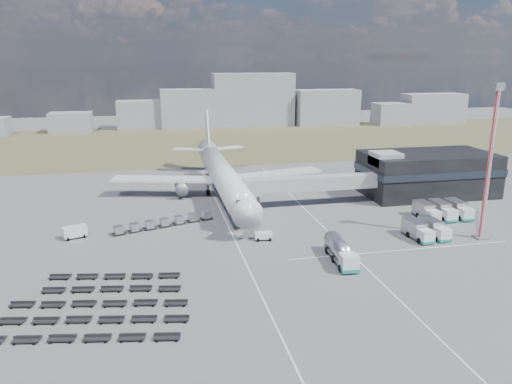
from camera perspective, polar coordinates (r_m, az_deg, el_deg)
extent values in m
plane|color=#565659|center=(87.91, -0.85, -6.01)|extent=(420.00, 420.00, 0.00)
cube|color=brown|center=(193.73, -7.14, 5.62)|extent=(420.00, 90.00, 0.01)
cube|color=silver|center=(92.19, -2.68, -5.00)|extent=(0.25, 110.00, 0.01)
cube|color=silver|center=(96.50, 7.96, -4.20)|extent=(0.25, 110.00, 0.01)
cube|color=silver|center=(88.94, 16.30, -6.39)|extent=(40.00, 0.25, 0.01)
cube|color=black|center=(125.21, 18.99, 1.99)|extent=(30.00, 16.00, 10.00)
cube|color=#262D38|center=(124.95, 19.04, 2.53)|extent=(30.40, 16.40, 1.60)
cube|color=#939399|center=(116.87, 14.60, 3.70)|extent=(6.00, 6.00, 3.00)
cube|color=#939399|center=(109.74, 6.38, 1.01)|extent=(29.80, 3.00, 3.00)
cube|color=#939399|center=(105.91, -0.45, 0.59)|extent=(4.00, 3.60, 3.40)
cylinder|color=slate|center=(107.35, 0.29, -0.62)|extent=(0.70, 0.70, 5.10)
cylinder|color=black|center=(107.94, 0.29, -1.69)|extent=(1.40, 0.90, 1.40)
cylinder|color=silver|center=(114.66, -3.74, 1.79)|extent=(5.60, 48.00, 5.60)
cone|color=silver|center=(89.41, -1.30, -2.05)|extent=(5.60, 5.00, 5.60)
cone|color=silver|center=(141.69, -5.39, 4.67)|extent=(5.60, 8.00, 5.60)
cube|color=black|center=(91.06, -1.53, -1.20)|extent=(2.20, 2.00, 0.80)
cube|color=silver|center=(118.76, -10.30, 1.45)|extent=(25.59, 11.38, 0.50)
cube|color=silver|center=(122.13, 1.97, 2.07)|extent=(25.59, 11.38, 0.50)
cylinder|color=slate|center=(117.36, -8.53, 0.51)|extent=(3.00, 5.00, 3.00)
cylinder|color=slate|center=(119.86, 0.57, 0.99)|extent=(3.00, 5.00, 3.00)
cube|color=silver|center=(143.08, -7.68, 4.87)|extent=(9.49, 5.63, 0.35)
cube|color=silver|center=(144.27, -3.31, 5.06)|extent=(9.49, 5.63, 0.35)
cube|color=silver|center=(143.72, -5.58, 7.12)|extent=(0.50, 9.06, 11.45)
cylinder|color=slate|center=(95.81, -1.89, -3.41)|extent=(0.50, 0.50, 2.50)
cylinder|color=slate|center=(119.11, -5.51, 0.26)|extent=(0.60, 0.60, 2.50)
cylinder|color=slate|center=(119.95, -2.47, 0.42)|extent=(0.60, 0.60, 2.50)
cylinder|color=black|center=(96.05, -1.89, -3.83)|extent=(0.50, 1.20, 1.20)
cube|color=gray|center=(234.36, -20.39, 7.48)|extent=(17.61, 12.00, 8.43)
cube|color=gray|center=(236.63, -11.99, 8.67)|extent=(29.51, 12.00, 12.62)
cube|color=gray|center=(235.18, -6.92, 9.46)|extent=(31.80, 12.00, 17.59)
cube|color=gray|center=(239.36, -0.33, 10.50)|extent=(37.88, 12.00, 24.54)
cube|color=gray|center=(245.84, 8.07, 9.56)|extent=(30.01, 12.00, 16.70)
cube|color=gray|center=(253.37, 15.15, 8.62)|extent=(16.06, 12.00, 10.26)
cube|color=gray|center=(267.49, 19.58, 9.02)|extent=(30.48, 12.00, 14.23)
cube|color=silver|center=(77.89, 10.56, -7.91)|extent=(2.77, 2.77, 2.50)
cube|color=#167E71|center=(78.27, 10.52, -8.57)|extent=(2.89, 2.89, 0.54)
cylinder|color=#A8A8AD|center=(82.38, 9.41, -6.18)|extent=(3.25, 8.31, 2.72)
cube|color=slate|center=(82.84, 9.37, -6.98)|extent=(3.14, 8.30, 0.38)
cylinder|color=black|center=(81.51, 9.70, -7.58)|extent=(2.90, 1.38, 1.20)
cube|color=silver|center=(89.80, 0.84, -5.06)|extent=(3.27, 2.04, 1.42)
cube|color=silver|center=(96.30, -19.99, -4.34)|extent=(4.54, 3.26, 2.22)
cube|color=silver|center=(115.79, -3.31, -0.04)|extent=(2.85, 5.63, 2.52)
cube|color=#167E71|center=(116.07, -3.31, -0.53)|extent=(2.95, 5.73, 0.40)
cube|color=silver|center=(92.87, 18.83, -4.80)|extent=(2.57, 2.47, 2.26)
cube|color=#167E71|center=(93.16, 18.79, -5.31)|extent=(2.68, 2.59, 0.46)
cube|color=#A8A8AD|center=(95.47, 17.60, -3.89)|extent=(2.90, 4.94, 2.67)
cube|color=silver|center=(94.91, 20.55, -4.53)|extent=(2.57, 2.47, 2.26)
cube|color=#167E71|center=(95.19, 20.50, -5.03)|extent=(2.68, 2.59, 0.46)
cube|color=#A8A8AD|center=(97.46, 19.30, -3.65)|extent=(2.90, 4.94, 2.67)
cube|color=silver|center=(104.49, 19.57, -2.64)|extent=(2.45, 2.35, 2.34)
cube|color=#167E71|center=(104.76, 19.53, -3.11)|extent=(2.56, 2.46, 0.48)
cube|color=#A8A8AD|center=(107.41, 18.59, -1.84)|extent=(2.57, 4.90, 2.77)
cube|color=silver|center=(106.38, 21.25, -2.49)|extent=(2.45, 2.35, 2.34)
cube|color=#167E71|center=(106.64, 21.20, -2.95)|extent=(2.56, 2.46, 0.48)
cube|color=#A8A8AD|center=(109.25, 20.23, -1.71)|extent=(2.57, 4.90, 2.77)
cube|color=silver|center=(108.36, 22.86, -2.34)|extent=(2.45, 2.35, 2.34)
cube|color=#167E71|center=(108.61, 22.81, -2.80)|extent=(2.56, 2.46, 0.48)
cube|color=#A8A8AD|center=(111.17, 21.82, -1.58)|extent=(2.57, 4.90, 2.77)
cube|color=black|center=(95.75, -15.41, -4.60)|extent=(2.75, 2.17, 0.17)
cube|color=#A8A8AD|center=(95.49, -15.44, -4.15)|extent=(1.88, 1.88, 1.39)
cube|color=black|center=(96.48, -13.71, -4.33)|extent=(2.75, 2.17, 0.17)
cube|color=#A8A8AD|center=(96.23, -13.74, -3.89)|extent=(1.88, 1.88, 1.39)
cube|color=black|center=(97.29, -12.05, -4.06)|extent=(2.75, 2.17, 0.17)
cube|color=#A8A8AD|center=(97.04, -12.07, -3.62)|extent=(1.88, 1.88, 1.39)
cube|color=black|center=(98.19, -10.41, -3.79)|extent=(2.75, 2.17, 0.17)
cube|color=#A8A8AD|center=(97.94, -10.43, -3.36)|extent=(1.88, 1.88, 1.39)
cube|color=black|center=(99.17, -8.81, -3.53)|extent=(2.75, 2.17, 0.17)
cube|color=#A8A8AD|center=(98.92, -8.82, -3.10)|extent=(1.88, 1.88, 1.39)
cube|color=black|center=(100.22, -7.23, -3.26)|extent=(2.75, 2.17, 0.17)
cube|color=#A8A8AD|center=(99.98, -7.25, -2.84)|extent=(1.88, 1.88, 1.39)
cube|color=black|center=(101.35, -5.70, -3.01)|extent=(2.75, 2.17, 0.17)
cube|color=#A8A8AD|center=(101.11, -5.71, -2.58)|extent=(1.88, 1.88, 1.39)
cube|color=black|center=(63.54, -19.50, -15.40)|extent=(24.12, 5.71, 0.73)
cube|color=black|center=(67.05, -18.42, -13.60)|extent=(24.12, 5.71, 0.73)
cube|color=black|center=(70.64, -17.45, -11.98)|extent=(24.12, 5.71, 0.73)
cube|color=black|center=(74.30, -16.59, -10.51)|extent=(20.14, 5.01, 0.73)
cube|color=black|center=(78.02, -15.82, -9.17)|extent=(20.14, 5.01, 0.73)
cylinder|color=#B11C23|center=(96.14, 25.09, 2.67)|extent=(0.75, 0.75, 26.66)
cube|color=slate|center=(94.48, 26.03, 10.77)|extent=(2.62, 1.49, 1.28)
cube|color=#565659|center=(99.51, 24.25, -4.74)|extent=(2.13, 2.13, 0.32)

